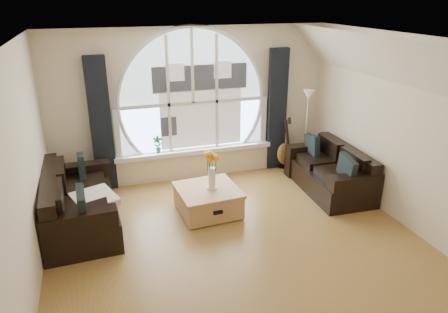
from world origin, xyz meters
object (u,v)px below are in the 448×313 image
at_px(guitar, 285,143).
at_px(potted_plant, 158,144).
at_px(floor_lamp, 306,133).
at_px(vase_flowers, 212,165).
at_px(sofa_left, 80,201).
at_px(sofa_right, 329,169).
at_px(coffee_chest, 208,199).

relative_size(guitar, potted_plant, 3.39).
bearing_deg(floor_lamp, vase_flowers, -155.56).
height_order(sofa_left, floor_lamp, floor_lamp).
distance_m(vase_flowers, potted_plant, 1.54).
relative_size(sofa_right, coffee_chest, 1.88).
bearing_deg(coffee_chest, potted_plant, 106.96).
height_order(sofa_right, vase_flowers, vase_flowers).
xyz_separation_m(floor_lamp, guitar, (-0.24, 0.32, -0.27)).
height_order(sofa_left, guitar, guitar).
distance_m(vase_flowers, floor_lamp, 2.29).
height_order(coffee_chest, potted_plant, potted_plant).
height_order(sofa_right, guitar, guitar).
height_order(sofa_left, coffee_chest, sofa_left).
relative_size(sofa_left, vase_flowers, 2.71).
distance_m(coffee_chest, vase_flowers, 0.58).
bearing_deg(potted_plant, sofa_right, -24.96).
height_order(sofa_right, coffee_chest, sofa_right).
xyz_separation_m(sofa_left, sofa_right, (4.07, -0.04, 0.00)).
bearing_deg(sofa_right, vase_flowers, -173.51).
bearing_deg(sofa_right, floor_lamp, 96.72).
bearing_deg(vase_flowers, potted_plant, 112.46).
bearing_deg(vase_flowers, sofa_right, 4.00).
xyz_separation_m(guitar, potted_plant, (-2.43, 0.15, 0.18)).
relative_size(coffee_chest, floor_lamp, 0.57).
xyz_separation_m(coffee_chest, potted_plant, (-0.52, 1.40, 0.48)).
distance_m(sofa_right, vase_flowers, 2.18).
relative_size(sofa_left, guitar, 1.79).
relative_size(sofa_right, floor_lamp, 1.07).
xyz_separation_m(sofa_left, vase_flowers, (1.93, -0.19, 0.40)).
height_order(vase_flowers, potted_plant, vase_flowers).
xyz_separation_m(sofa_right, guitar, (-0.30, 1.12, 0.13)).
xyz_separation_m(sofa_left, floor_lamp, (4.01, 0.76, 0.40)).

